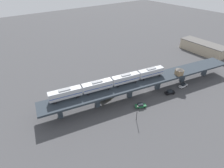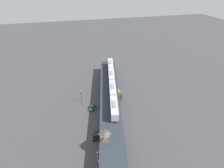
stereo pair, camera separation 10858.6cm
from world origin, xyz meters
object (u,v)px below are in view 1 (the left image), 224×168
warehouse_building (203,48)px  street_car_white (183,85)px  street_car_green (140,105)px  signal_hut (179,71)px  delivery_truck (107,93)px  street_lamp (137,112)px  street_car_black (170,92)px  subway_train (112,82)px

warehouse_building → street_car_white: bearing=-68.9°
street_car_green → street_car_white: bearing=87.0°
signal_hut → street_car_green: bearing=-88.0°
delivery_truck → street_lamp: bearing=2.4°
street_car_white → warehouse_building: size_ratio=0.15×
street_car_black → street_car_white: bearing=88.7°
signal_hut → delivery_truck: 34.54m
delivery_truck → street_car_black: bearing=57.8°
street_car_green → street_car_white: size_ratio=1.07×
street_car_green → street_car_black: same height
subway_train → street_car_black: bearing=62.5°
subway_train → street_car_white: bearing=69.5°
warehouse_building → signal_hut: bearing=-72.3°
street_car_white → warehouse_building: bearing=111.1°
street_car_black → street_lamp: (3.13, -23.24, 3.17)m
street_car_white → warehouse_building: (-17.53, 45.43, 2.47)m
signal_hut → warehouse_building: signal_hut is taller
street_car_black → delivery_truck: size_ratio=0.64×
street_car_black → warehouse_building: bearing=107.5°
street_car_white → street_lamp: size_ratio=0.64×
street_lamp → delivery_truck: bearing=-177.6°
street_car_black → street_car_white: 9.61m
signal_hut → street_lamp: size_ratio=0.55×
street_car_black → warehouse_building: warehouse_building is taller
subway_train → delivery_truck: (-3.04, -0.71, -7.32)m
street_car_black → delivery_truck: bearing=-122.2°
signal_hut → street_car_black: bearing=-74.4°
street_car_white → warehouse_building: warehouse_building is taller
subway_train → street_car_black: size_ratio=10.39×
warehouse_building → street_car_black: bearing=-72.5°
street_car_white → street_lamp: bearing=-84.9°
street_lamp → warehouse_building: (-20.45, 78.28, -0.70)m
street_car_green → warehouse_building: warehouse_building is taller
street_car_green → warehouse_building: size_ratio=0.16×
signal_hut → delivery_truck: bearing=-112.8°
signal_hut → street_lamp: 31.21m
signal_hut → street_car_white: signal_hut is taller
street_car_green → street_car_black: size_ratio=1.00×
subway_train → street_car_white: (12.32, 32.92, -8.14)m
signal_hut → street_lamp: bearing=-80.4°
subway_train → street_car_white: size_ratio=11.16×
signal_hut → street_car_black: signal_hut is taller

